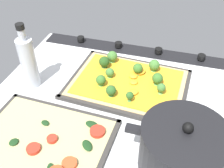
{
  "coord_description": "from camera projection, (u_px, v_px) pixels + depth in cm",
  "views": [
    {
      "loc": [
        -14.78,
        55.02,
        55.69
      ],
      "look_at": [
        2.16,
        -3.28,
        5.66
      ],
      "focal_mm": 42.52,
      "sensor_mm": 36.0,
      "label": 1
    }
  ],
  "objects": [
    {
      "name": "stove_control_panel",
      "position": [
        138.0,
        50.0,
        1.03
      ],
      "size": [
        75.56,
        7.0,
        2.6
      ],
      "color": "black",
      "rests_on": "ground_plane"
    },
    {
      "name": "cooking_pot",
      "position": [
        182.0,
        150.0,
        0.6
      ],
      "size": [
        26.49,
        19.68,
        14.92
      ],
      "color": "black",
      "rests_on": "ground_plane"
    },
    {
      "name": "baking_tray_back",
      "position": [
        44.0,
        141.0,
        0.69
      ],
      "size": [
        35.56,
        27.03,
        1.3
      ],
      "color": "#33302D",
      "rests_on": "ground_plane"
    },
    {
      "name": "baking_tray_front",
      "position": [
        128.0,
        85.0,
        0.87
      ],
      "size": [
        39.2,
        29.86,
        1.3
      ],
      "color": "#33302D",
      "rests_on": "ground_plane"
    },
    {
      "name": "broccoli_pizza",
      "position": [
        128.0,
        80.0,
        0.86
      ],
      "size": [
        36.66,
        27.32,
        5.6
      ],
      "color": "tan",
      "rests_on": "baking_tray_front"
    },
    {
      "name": "veggie_pizza_back",
      "position": [
        46.0,
        141.0,
        0.68
      ],
      "size": [
        33.06,
        24.54,
        1.9
      ],
      "color": "tan",
      "rests_on": "baking_tray_back"
    },
    {
      "name": "oil_bottle",
      "position": [
        28.0,
        61.0,
        0.82
      ],
      "size": [
        5.0,
        5.0,
        21.69
      ],
      "color": "#B7BCC6",
      "rests_on": "ground_plane"
    },
    {
      "name": "ground_plane",
      "position": [
        116.0,
        110.0,
        0.8
      ],
      "size": [
        78.71,
        70.87,
        3.0
      ],
      "primitive_type": "cube",
      "color": "silver"
    }
  ]
}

